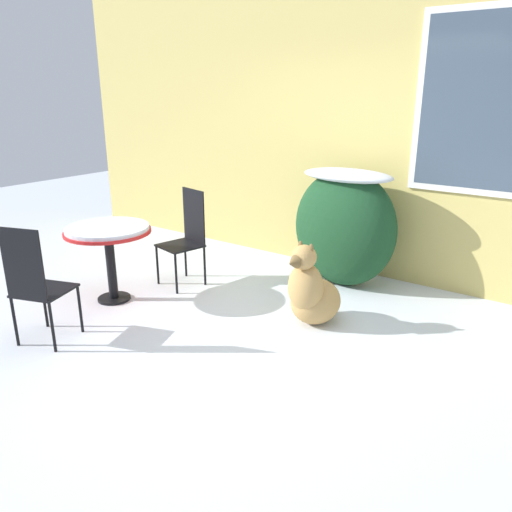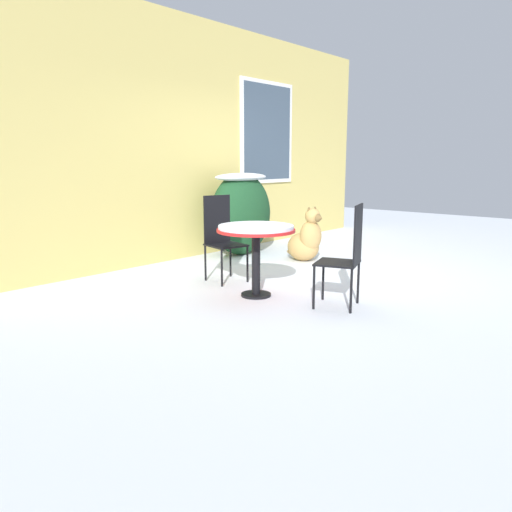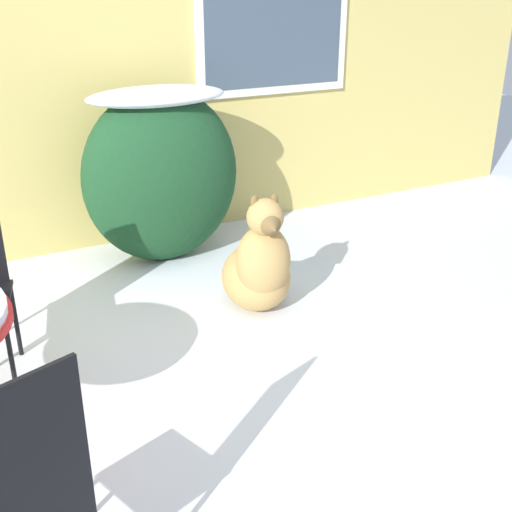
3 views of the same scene
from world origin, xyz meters
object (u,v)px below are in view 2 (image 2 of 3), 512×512
object	(u,v)px
patio_table	(256,236)
patio_chair_near_table	(222,236)
dog	(306,241)
patio_chair_far_side	(346,254)

from	to	relation	value
patio_table	patio_chair_near_table	xyz separation A→B (m)	(0.28, 0.77, -0.11)
patio_table	dog	distance (m)	1.99
patio_chair_far_side	dog	xyz separation A→B (m)	(1.58, 1.58, -0.24)
patio_table	patio_chair_far_side	size ratio (longest dim) A/B	0.81
patio_chair_near_table	patio_chair_far_side	distance (m)	1.68
patio_table	patio_chair_far_side	bearing A→B (deg)	-74.38
patio_chair_far_side	dog	bearing A→B (deg)	-154.21
patio_table	dog	bearing A→B (deg)	19.98
patio_chair_far_side	patio_table	bearing A→B (deg)	-93.58
patio_table	patio_chair_near_table	distance (m)	0.82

